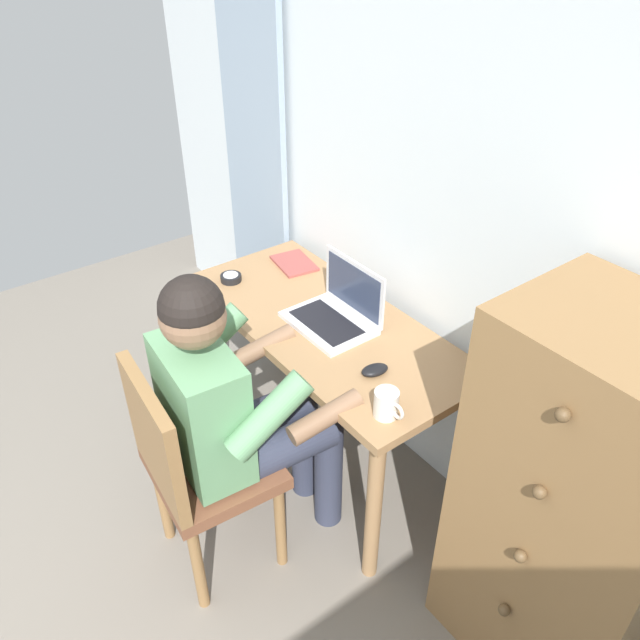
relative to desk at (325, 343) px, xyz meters
The scene contains 11 objects.
wall_back 0.89m from the desk, 34.34° to the left, with size 4.80×0.05×2.50m, color silver.
curtain_panel 1.11m from the desk, 163.07° to the left, with size 0.50×0.03×2.27m, color #8EA3B7.
desk is the anchor object (origin of this frame).
dresser 1.10m from the desk, ahead, with size 0.58×0.49×1.28m.
chair 0.71m from the desk, 76.64° to the right, with size 0.45×0.43×0.90m.
person_seated 0.53m from the desk, 70.62° to the right, with size 0.56×0.61×1.22m.
laptop 0.17m from the desk, 48.15° to the left, with size 0.34×0.25×0.24m.
computer_mouse 0.39m from the desk, ahead, with size 0.06×0.10×0.03m, color black.
desk_clock 0.52m from the desk, 163.79° to the right, with size 0.09×0.09×0.03m.
notebook_pad 0.48m from the desk, 160.18° to the left, with size 0.21×0.15×0.01m, color #994742.
coffee_mug 0.59m from the desk, 17.06° to the right, with size 0.12×0.08×0.09m.
Camera 1 is at (1.07, 0.63, 2.11)m, focal length 35.00 mm.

